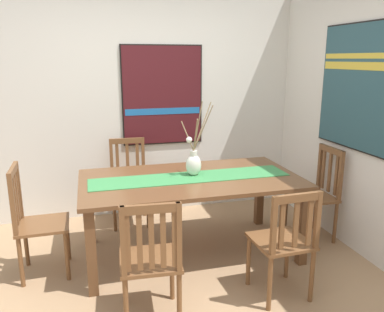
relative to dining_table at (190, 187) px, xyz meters
name	(u,v)px	position (x,y,z in m)	size (l,w,h in m)	color
ground_plane	(182,293)	(-0.24, -0.61, -0.68)	(6.40, 6.40, 0.03)	#A37F5B
wall_back	(144,101)	(-0.24, 1.25, 0.68)	(6.40, 0.12, 2.70)	silver
dining_table	(190,187)	(0.00, 0.00, 0.00)	(2.01, 1.09, 0.76)	brown
table_runner	(190,177)	(0.00, 0.00, 0.09)	(1.85, 0.36, 0.01)	#388447
centerpiece_vase	(194,162)	(0.04, 0.06, 0.23)	(0.30, 0.21, 0.71)	silver
chair_0	(35,220)	(-1.37, -0.02, -0.17)	(0.43, 0.43, 0.98)	brown
chair_1	(129,181)	(-0.48, 0.91, -0.18)	(0.44, 0.44, 0.95)	brown
chair_2	(150,259)	(-0.53, -0.92, -0.17)	(0.45, 0.45, 0.94)	brown
chair_3	(284,241)	(0.51, -0.88, -0.20)	(0.44, 0.44, 0.91)	brown
chair_4	(317,193)	(1.34, -0.01, -0.18)	(0.42, 0.42, 0.96)	brown
painting_on_back_wall	(162,95)	(-0.03, 1.18, 0.74)	(0.95, 0.05, 1.15)	black
painting_on_side_wall	(356,87)	(1.56, -0.17, 0.90)	(0.05, 1.03, 1.17)	black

